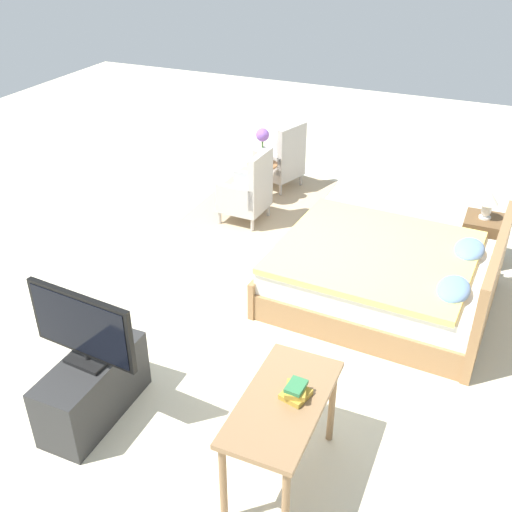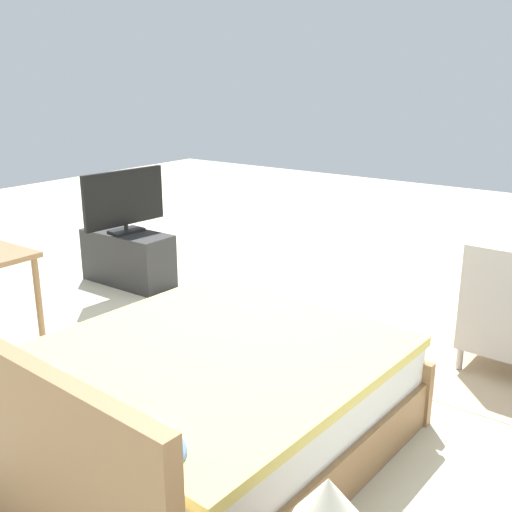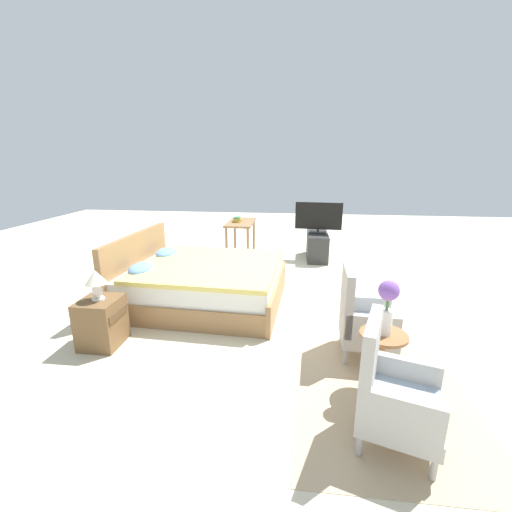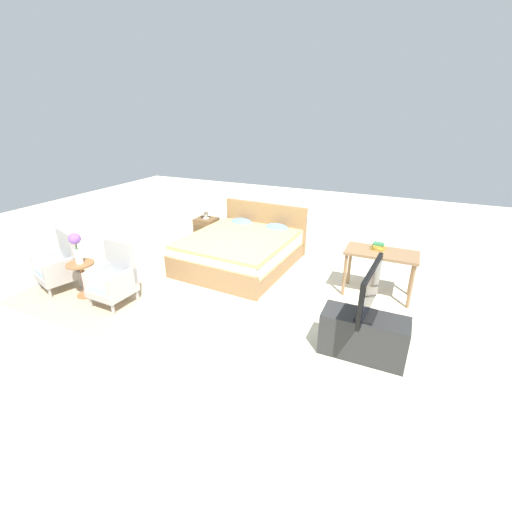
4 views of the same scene
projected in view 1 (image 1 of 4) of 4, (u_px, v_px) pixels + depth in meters
name	position (u px, v px, depth m)	size (l,w,h in m)	color
ground_plane	(282.00, 291.00, 6.25)	(16.00, 16.00, 0.00)	beige
floor_rug	(262.00, 201.00, 8.12)	(2.10, 1.50, 0.01)	tan
bed	(386.00, 277.00, 5.94)	(1.89, 2.19, 0.96)	#997047
armchair_by_window_left	(282.00, 162.00, 8.36)	(0.68, 0.68, 0.92)	#ADA8A3
armchair_by_window_right	(248.00, 193.00, 7.45)	(0.56, 0.56, 0.92)	#ADA8A3
side_table	(262.00, 178.00, 7.95)	(0.40, 0.40, 0.55)	#936038
flower_vase	(262.00, 142.00, 7.70)	(0.17, 0.17, 0.48)	silver
nightstand	(480.00, 239.00, 6.67)	(0.44, 0.41, 0.53)	brown
table_lamp	(488.00, 200.00, 6.43)	(0.22, 0.22, 0.33)	silver
tv_stand	(93.00, 388.00, 4.63)	(0.96, 0.40, 0.53)	#2D2D2D
tv_flatscreen	(82.00, 328.00, 4.33)	(0.23, 0.92, 0.61)	black
vanity_desk	(282.00, 412.00, 3.92)	(1.04, 0.52, 0.73)	#8E6B47
book_stack	(296.00, 391.00, 3.87)	(0.21, 0.19, 0.10)	#B79333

